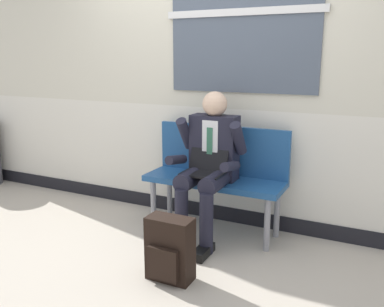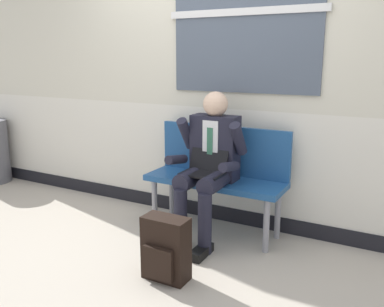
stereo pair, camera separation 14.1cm
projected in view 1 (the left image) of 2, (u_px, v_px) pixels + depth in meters
name	position (u px, v px, depth m)	size (l,w,h in m)	color
ground_plane	(177.00, 238.00, 3.57)	(18.00, 18.00, 0.00)	#B2A899
station_wall	(208.00, 57.00, 3.75)	(6.19, 0.16, 3.06)	beige
bench_with_person	(217.00, 170.00, 3.64)	(1.22, 0.42, 0.93)	navy
person_seated	(208.00, 162.00, 3.44)	(0.57, 0.70, 1.25)	#1E1E2D
backpack	(170.00, 250.00, 2.86)	(0.32, 0.21, 0.46)	black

